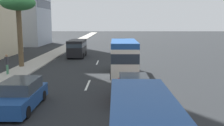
{
  "coord_description": "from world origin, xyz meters",
  "views": [
    {
      "loc": [
        -2.03,
        -2.12,
        4.85
      ],
      "look_at": [
        19.97,
        -1.85,
        1.27
      ],
      "focal_mm": 40.73,
      "sensor_mm": 36.0,
      "label": 1
    }
  ],
  "objects_px": {
    "pedestrian_by_tree": "(7,63)",
    "palm_tree": "(18,5)",
    "van_second": "(77,47)",
    "car_lead": "(133,89)",
    "car_sixth": "(120,46)",
    "minibus_fourth": "(124,56)",
    "car_fifth": "(20,95)"
  },
  "relations": [
    {
      "from": "van_second",
      "to": "minibus_fourth",
      "type": "distance_m",
      "value": 13.59
    },
    {
      "from": "pedestrian_by_tree",
      "to": "car_sixth",
      "type": "bearing_deg",
      "value": -10.11
    },
    {
      "from": "minibus_fourth",
      "to": "car_lead",
      "type": "bearing_deg",
      "value": -177.63
    },
    {
      "from": "car_lead",
      "to": "car_fifth",
      "type": "distance_m",
      "value": 6.59
    },
    {
      "from": "car_lead",
      "to": "minibus_fourth",
      "type": "distance_m",
      "value": 7.9
    },
    {
      "from": "van_second",
      "to": "car_fifth",
      "type": "bearing_deg",
      "value": -0.18
    },
    {
      "from": "car_fifth",
      "to": "palm_tree",
      "type": "relative_size",
      "value": 0.63
    },
    {
      "from": "van_second",
      "to": "palm_tree",
      "type": "relative_size",
      "value": 0.72
    },
    {
      "from": "minibus_fourth",
      "to": "car_sixth",
      "type": "xyz_separation_m",
      "value": [
        20.47,
        -0.05,
        -0.94
      ]
    },
    {
      "from": "minibus_fourth",
      "to": "pedestrian_by_tree",
      "type": "height_order",
      "value": "minibus_fourth"
    },
    {
      "from": "car_lead",
      "to": "car_sixth",
      "type": "bearing_deg",
      "value": 0.56
    },
    {
      "from": "car_fifth",
      "to": "car_sixth",
      "type": "bearing_deg",
      "value": 168.2
    },
    {
      "from": "car_fifth",
      "to": "minibus_fourth",
      "type": "bearing_deg",
      "value": 146.09
    },
    {
      "from": "car_sixth",
      "to": "palm_tree",
      "type": "xyz_separation_m",
      "value": [
        -16.75,
        10.85,
        5.72
      ]
    },
    {
      "from": "minibus_fourth",
      "to": "car_fifth",
      "type": "height_order",
      "value": "minibus_fourth"
    },
    {
      "from": "car_fifth",
      "to": "pedestrian_by_tree",
      "type": "bearing_deg",
      "value": -153.12
    },
    {
      "from": "pedestrian_by_tree",
      "to": "palm_tree",
      "type": "relative_size",
      "value": 0.24
    },
    {
      "from": "car_lead",
      "to": "palm_tree",
      "type": "xyz_separation_m",
      "value": [
        11.56,
        11.13,
        5.73
      ]
    },
    {
      "from": "car_fifth",
      "to": "car_sixth",
      "type": "xyz_separation_m",
      "value": [
        29.61,
        -6.19,
        0.02
      ]
    },
    {
      "from": "car_sixth",
      "to": "pedestrian_by_tree",
      "type": "distance_m",
      "value": 23.41
    },
    {
      "from": "van_second",
      "to": "car_fifth",
      "type": "relative_size",
      "value": 1.14
    },
    {
      "from": "pedestrian_by_tree",
      "to": "car_fifth",
      "type": "bearing_deg",
      "value": -136.24
    },
    {
      "from": "car_fifth",
      "to": "car_sixth",
      "type": "distance_m",
      "value": 30.25
    },
    {
      "from": "car_sixth",
      "to": "palm_tree",
      "type": "height_order",
      "value": "palm_tree"
    },
    {
      "from": "minibus_fourth",
      "to": "palm_tree",
      "type": "distance_m",
      "value": 12.39
    },
    {
      "from": "car_sixth",
      "to": "minibus_fourth",
      "type": "bearing_deg",
      "value": 179.87
    },
    {
      "from": "van_second",
      "to": "minibus_fourth",
      "type": "height_order",
      "value": "minibus_fourth"
    },
    {
      "from": "palm_tree",
      "to": "car_sixth",
      "type": "bearing_deg",
      "value": -32.93
    },
    {
      "from": "van_second",
      "to": "car_lead",
      "type": "bearing_deg",
      "value": 17.75
    },
    {
      "from": "car_lead",
      "to": "car_fifth",
      "type": "bearing_deg",
      "value": 101.33
    },
    {
      "from": "van_second",
      "to": "car_sixth",
      "type": "xyz_separation_m",
      "value": [
        8.32,
        -6.12,
        -0.57
      ]
    },
    {
      "from": "pedestrian_by_tree",
      "to": "palm_tree",
      "type": "bearing_deg",
      "value": 20.01
    }
  ]
}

